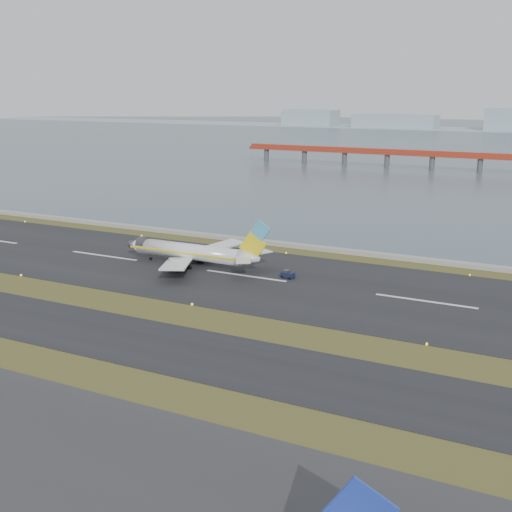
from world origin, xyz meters
name	(u,v)px	position (x,y,z in m)	size (l,w,h in m)	color
ground	(170,317)	(0.00, 0.00, 0.00)	(1000.00, 1000.00, 0.00)	#384318
taxiway_strip	(130,339)	(0.00, -12.00, 0.05)	(1000.00, 18.00, 0.10)	black
runway_strip	(246,276)	(0.00, 30.00, 0.05)	(1000.00, 45.00, 0.10)	black
seawall	(298,246)	(0.00, 60.00, 0.50)	(1000.00, 2.50, 1.00)	gray
bay_water	(491,142)	(0.00, 460.00, 0.00)	(1400.00, 800.00, 1.30)	#465764
red_pier	(481,158)	(20.00, 250.00, 7.28)	(260.00, 5.00, 10.20)	#A1301B
airliner	(194,252)	(-14.56, 31.79, 3.46)	(38.52, 32.89, 12.80)	white
pushback_tug	(288,274)	(9.09, 32.68, 0.91)	(3.17, 2.20, 1.86)	#121933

